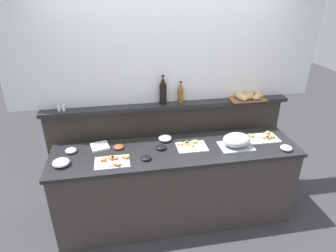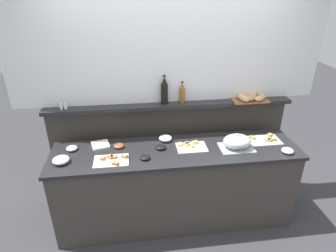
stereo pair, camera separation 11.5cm
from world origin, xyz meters
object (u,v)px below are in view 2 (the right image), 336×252
object	(u,v)px
glass_bowl_extra	(72,148)
wine_bottle_dark	(164,91)
sandwich_platter_side	(112,160)
serving_cloche	(237,142)
sandwich_platter_front	(265,140)
bread_basket	(249,97)
napkin_stack	(100,145)
salt_shaker	(61,105)
condiment_bowl_cream	(145,157)
condiment_bowl_dark	(161,147)
vinegar_bottle_amber	(182,93)
sandwich_platter_rear	(190,146)
condiment_bowl_teal	(119,146)
glass_bowl_medium	(165,138)
pepper_shaker	(65,105)
glass_bowl_large	(61,160)
glass_bowl_small	(288,151)

from	to	relation	value
glass_bowl_extra	wine_bottle_dark	world-z (taller)	wine_bottle_dark
sandwich_platter_side	wine_bottle_dark	bearing A→B (deg)	44.26
serving_cloche	sandwich_platter_side	bearing A→B (deg)	-176.70
sandwich_platter_front	bread_basket	size ratio (longest dim) A/B	0.83
serving_cloche	glass_bowl_extra	bearing A→B (deg)	173.78
napkin_stack	salt_shaker	distance (m)	0.58
napkin_stack	bread_basket	xyz separation A→B (m)	(1.63, 0.21, 0.36)
condiment_bowl_cream	napkin_stack	bearing A→B (deg)	144.89
condiment_bowl_cream	bread_basket	bearing A→B (deg)	23.66
salt_shaker	condiment_bowl_dark	bearing A→B (deg)	-20.70
vinegar_bottle_amber	bread_basket	bearing A→B (deg)	-3.65
condiment_bowl_dark	bread_basket	size ratio (longest dim) A/B	0.27
sandwich_platter_side	bread_basket	world-z (taller)	bread_basket
sandwich_platter_rear	condiment_bowl_teal	size ratio (longest dim) A/B	2.89
vinegar_bottle_amber	bread_basket	xyz separation A→B (m)	(0.74, -0.05, -0.07)
sandwich_platter_rear	glass_bowl_medium	xyz separation A→B (m)	(-0.24, 0.18, 0.02)
sandwich_platter_front	sandwich_platter_side	xyz separation A→B (m)	(-1.60, -0.19, 0.00)
vinegar_bottle_amber	pepper_shaker	world-z (taller)	vinegar_bottle_amber
condiment_bowl_dark	glass_bowl_medium	bearing A→B (deg)	67.31
sandwich_platter_side	bread_basket	distance (m)	1.63
serving_cloche	pepper_shaker	distance (m)	1.80
sandwich_platter_rear	glass_bowl_large	world-z (taller)	glass_bowl_large
sandwich_platter_front	glass_bowl_medium	size ratio (longest dim) A/B	2.34
sandwich_platter_rear	glass_bowl_medium	size ratio (longest dim) A/B	2.15
sandwich_platter_side	wine_bottle_dark	xyz separation A→B (m)	(0.57, 0.55, 0.47)
serving_cloche	sandwich_platter_front	bearing A→B (deg)	17.76
condiment_bowl_dark	wine_bottle_dark	size ratio (longest dim) A/B	0.34
glass_bowl_extra	glass_bowl_medium	bearing A→B (deg)	4.49
condiment_bowl_cream	serving_cloche	bearing A→B (deg)	4.80
napkin_stack	salt_shaker	bearing A→B (deg)	148.51
sandwich_platter_rear	condiment_bowl_teal	xyz separation A→B (m)	(-0.73, 0.09, 0.01)
sandwich_platter_side	pepper_shaker	bearing A→B (deg)	130.96
bread_basket	serving_cloche	bearing A→B (deg)	-120.44
napkin_stack	wine_bottle_dark	xyz separation A→B (m)	(0.70, 0.25, 0.47)
sandwich_platter_front	glass_bowl_medium	distance (m)	1.06
sandwich_platter_rear	serving_cloche	size ratio (longest dim) A/B	0.90
sandwich_platter_side	glass_bowl_extra	xyz separation A→B (m)	(-0.41, 0.25, 0.01)
serving_cloche	condiment_bowl_cream	bearing A→B (deg)	-175.20
napkin_stack	salt_shaker	xyz separation A→B (m)	(-0.38, 0.23, 0.37)
glass_bowl_small	wine_bottle_dark	bearing A→B (deg)	151.21
sandwich_platter_front	condiment_bowl_dark	distance (m)	1.12
vinegar_bottle_amber	condiment_bowl_dark	bearing A→B (deg)	-125.07
glass_bowl_large	condiment_bowl_cream	world-z (taller)	glass_bowl_large
serving_cloche	condiment_bowl_teal	bearing A→B (deg)	171.60
sandwich_platter_side	pepper_shaker	distance (m)	0.80
sandwich_platter_front	serving_cloche	world-z (taller)	serving_cloche
glass_bowl_medium	napkin_stack	xyz separation A→B (m)	(-0.68, -0.02, -0.02)
serving_cloche	napkin_stack	xyz separation A→B (m)	(-1.37, 0.23, -0.06)
serving_cloche	vinegar_bottle_amber	bearing A→B (deg)	134.41
sandwich_platter_rear	salt_shaker	world-z (taller)	salt_shaker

